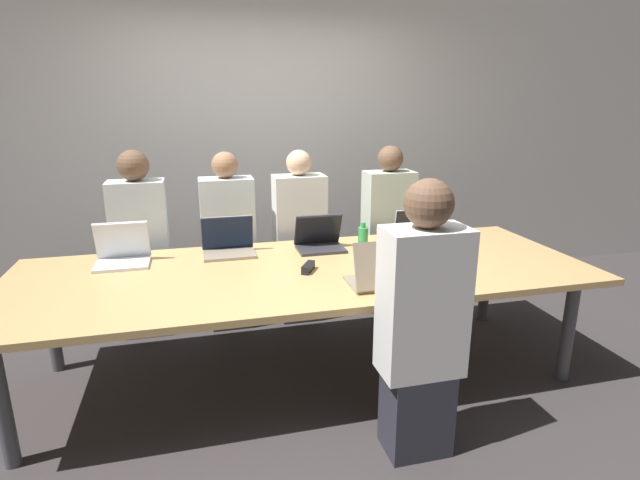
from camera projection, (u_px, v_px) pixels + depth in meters
The scene contains 16 objects.
ground_plane at pixel (306, 373), 3.30m from camera, with size 24.00×24.00×0.00m, color #383333.
curtain_wall at pixel (263, 139), 4.51m from camera, with size 12.00×0.06×2.80m.
conference_table at pixel (305, 277), 3.12m from camera, with size 3.56×1.30×0.73m.
laptop_far_center at pixel (319, 239), 3.49m from camera, with size 0.33×0.25×0.25m.
person_far_center at pixel (300, 240), 3.98m from camera, with size 0.40×0.24×1.38m.
bottle_far_center at pixel (363, 239), 3.43m from camera, with size 0.07×0.07×0.21m.
laptop_far_left at pixel (122, 252), 3.18m from camera, with size 0.33×0.27×0.27m.
person_far_left at pixel (141, 247), 3.72m from camera, with size 0.40×0.24×1.41m.
laptop_far_right at pixel (419, 232), 3.70m from camera, with size 0.35×0.23×0.23m.
person_far_right at pixel (387, 232), 4.18m from camera, with size 0.40×0.24×1.39m.
laptop_near_midright at pixel (380, 274), 2.78m from camera, with size 0.33×0.28×0.27m.
person_near_midright at pixel (421, 326), 2.42m from camera, with size 0.40×0.24×1.41m.
cup_near_midright at pixel (422, 273), 2.89m from camera, with size 0.07×0.07×0.10m.
laptop_far_midleft at pixel (228, 243), 3.39m from camera, with size 0.35×0.25×0.25m.
person_far_midleft at pixel (229, 245), 3.85m from camera, with size 0.40×0.24×1.38m.
stapler at pixel (308, 267), 3.05m from camera, with size 0.11×0.15×0.05m.
Camera 1 is at (-0.64, -2.87, 1.76)m, focal length 28.00 mm.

